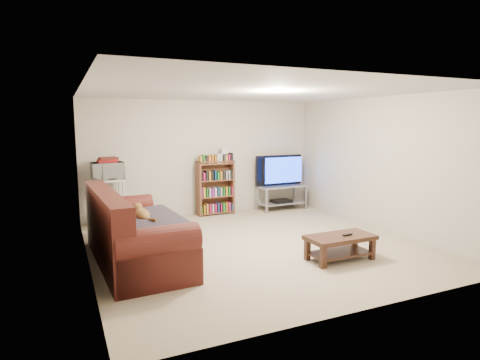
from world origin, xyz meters
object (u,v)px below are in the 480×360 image
bookshelf (216,187)px  coffee_table (340,243)px  sofa (130,238)px  tv_stand (281,193)px

bookshelf → coffee_table: bearing=-81.5°
sofa → coffee_table: sofa is taller
coffee_table → sofa: bearing=157.2°
sofa → tv_stand: bearing=27.9°
sofa → bookshelf: 3.18m
bookshelf → tv_stand: bearing=-6.0°
sofa → tv_stand: (3.68, 2.19, 0.01)m
coffee_table → tv_stand: (0.95, 3.30, 0.12)m
coffee_table → bookshelf: 3.49m
sofa → tv_stand: sofa is taller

